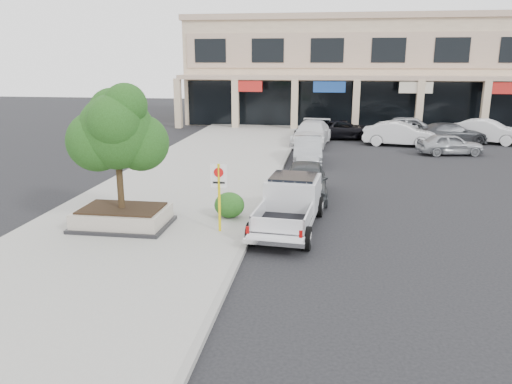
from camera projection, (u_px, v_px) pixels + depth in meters
ground at (295, 247)px, 15.72m from camera, size 120.00×120.00×0.00m
sidewalk at (181, 191)px, 22.21m from camera, size 8.00×52.00×0.15m
curb at (269, 194)px, 21.66m from camera, size 0.20×52.00×0.15m
strip_mall at (409, 71)px, 45.81m from camera, size 40.55×12.43×9.50m
planter at (123, 217)px, 17.17m from camera, size 3.20×2.20×0.68m
planter_tree at (122, 132)px, 16.55m from camera, size 2.90×2.55×4.00m
no_parking_sign at (219, 188)px, 16.39m from camera, size 0.55×0.09×2.30m
hedge at (229, 205)px, 18.10m from camera, size 1.10×0.99×0.93m
pickup_truck at (289, 206)px, 17.18m from camera, size 2.47×5.59×1.71m
curb_car_a at (306, 180)px, 21.23m from camera, size 2.01×4.56×1.53m
curb_car_b at (308, 150)px, 28.52m from camera, size 1.77×4.52×1.47m
curb_car_c at (311, 133)px, 34.30m from camera, size 2.87×5.84×1.63m
curb_car_d at (314, 130)px, 37.00m from camera, size 2.90×5.33×1.42m
lot_car_a at (450, 144)px, 30.88m from camera, size 4.15×2.21×1.34m
lot_car_b at (400, 134)px, 34.13m from camera, size 5.11×2.43×1.62m
lot_car_c at (451, 133)px, 34.86m from camera, size 5.42×3.33×1.47m
lot_car_d at (344, 130)px, 37.10m from camera, size 5.09×2.54×1.38m
lot_car_e at (412, 127)px, 37.30m from camera, size 5.01×2.25×1.67m
lot_car_f at (487, 131)px, 35.21m from camera, size 5.26×3.80×1.65m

